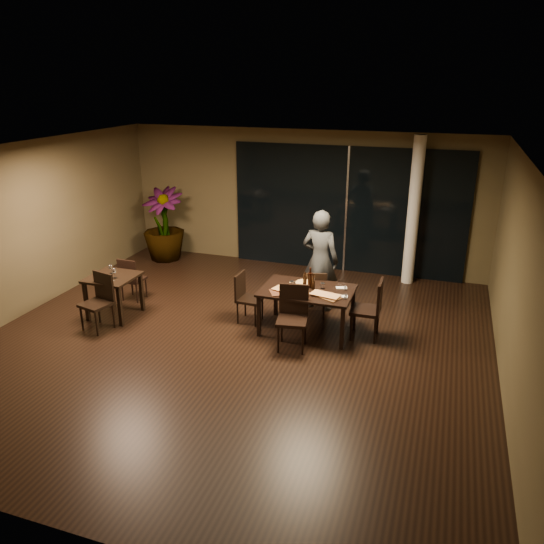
{
  "coord_description": "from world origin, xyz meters",
  "views": [
    {
      "loc": [
        3.02,
        -7.01,
        4.04
      ],
      "look_at": [
        0.44,
        0.63,
        1.05
      ],
      "focal_mm": 35.0,
      "sensor_mm": 36.0,
      "label": 1
    }
  ],
  "objects": [
    {
      "name": "main_table",
      "position": [
        1.0,
        0.8,
        0.68
      ],
      "size": [
        1.5,
        1.0,
        0.75
      ],
      "color": "black",
      "rests_on": "ground"
    },
    {
      "name": "chair_main_near",
      "position": [
        0.92,
        0.23,
        0.56
      ],
      "size": [
        0.53,
        0.53,
        1.0
      ],
      "rotation": [
        0.0,
        0.0,
        0.16
      ],
      "color": "black",
      "rests_on": "ground"
    },
    {
      "name": "chair_main_left",
      "position": [
        -0.11,
        0.85,
        0.49
      ],
      "size": [
        0.42,
        0.42,
        0.87
      ],
      "rotation": [
        0.0,
        0.0,
        1.53
      ],
      "color": "black",
      "rests_on": "ground"
    },
    {
      "name": "chair_side_near",
      "position": [
        -2.34,
        -0.19,
        0.54
      ],
      "size": [
        0.54,
        0.54,
        0.96
      ],
      "rotation": [
        0.0,
        0.0,
        -0.24
      ],
      "color": "black",
      "rests_on": "ground"
    },
    {
      "name": "chair_main_right",
      "position": [
        2.05,
        0.88,
        0.56
      ],
      "size": [
        0.48,
        0.48,
        1.01
      ],
      "rotation": [
        0.0,
        0.0,
        -1.55
      ],
      "color": "black",
      "rests_on": "ground"
    },
    {
      "name": "wine_glass_a",
      "position": [
        -2.49,
        0.4,
        0.83
      ],
      "size": [
        0.07,
        0.07,
        0.17
      ],
      "primitive_type": null,
      "color": "white",
      "rests_on": "side_table"
    },
    {
      "name": "bottle_b",
      "position": [
        1.08,
        0.85,
        0.89
      ],
      "size": [
        0.06,
        0.06,
        0.27
      ],
      "primitive_type": null,
      "color": "black",
      "rests_on": "main_table"
    },
    {
      "name": "napkin_far",
      "position": [
        1.52,
        1.03,
        0.76
      ],
      "size": [
        0.2,
        0.14,
        0.01
      ],
      "primitive_type": "cube",
      "rotation": [
        0.0,
        0.0,
        0.27
      ],
      "color": "white",
      "rests_on": "main_table"
    },
    {
      "name": "potted_plant",
      "position": [
        -3.11,
        3.36,
        0.84
      ],
      "size": [
        0.91,
        0.91,
        1.67
      ],
      "primitive_type": "imported",
      "rotation": [
        0.0,
        0.0,
        0.0
      ],
      "color": "#1A501B",
      "rests_on": "ground"
    },
    {
      "name": "diner",
      "position": [
        0.97,
        1.78,
        0.93
      ],
      "size": [
        0.68,
        0.5,
        1.86
      ],
      "primitive_type": "imported",
      "rotation": [
        0.0,
        0.0,
        3.01
      ],
      "color": "#2E3134",
      "rests_on": "ground"
    },
    {
      "name": "column",
      "position": [
        2.4,
        3.65,
        1.5
      ],
      "size": [
        0.24,
        0.24,
        3.0
      ],
      "primitive_type": "cylinder",
      "color": "white",
      "rests_on": "ground"
    },
    {
      "name": "tumbler_right",
      "position": [
        1.22,
        0.93,
        0.8
      ],
      "size": [
        0.08,
        0.08,
        0.09
      ],
      "primitive_type": "cylinder",
      "color": "white",
      "rests_on": "main_table"
    },
    {
      "name": "round_pizza",
      "position": [
        0.89,
        1.05,
        0.76
      ],
      "size": [
        0.32,
        0.32,
        0.01
      ],
      "primitive_type": "cylinder",
      "color": "red",
      "rests_on": "main_table"
    },
    {
      "name": "oblong_pizza_right",
      "position": [
        1.35,
        0.61,
        0.77
      ],
      "size": [
        0.48,
        0.29,
        0.02
      ],
      "primitive_type": null,
      "rotation": [
        0.0,
        0.0,
        -0.2
      ],
      "color": "#680F09",
      "rests_on": "pizza_board_right"
    },
    {
      "name": "ground",
      "position": [
        0.0,
        0.0,
        0.0
      ],
      "size": [
        8.0,
        8.0,
        0.0
      ],
      "primitive_type": "plane",
      "color": "black",
      "rests_on": "ground"
    },
    {
      "name": "bottle_c",
      "position": [
        1.02,
        0.9,
        0.92
      ],
      "size": [
        0.08,
        0.08,
        0.35
      ],
      "primitive_type": null,
      "color": "black",
      "rests_on": "main_table"
    },
    {
      "name": "wall_left",
      "position": [
        -4.05,
        0.0,
        1.5
      ],
      "size": [
        0.1,
        8.0,
        3.0
      ],
      "primitive_type": "cube",
      "color": "#4C4229",
      "rests_on": "ground"
    },
    {
      "name": "pizza_board_right",
      "position": [
        1.35,
        0.61,
        0.76
      ],
      "size": [
        0.57,
        0.45,
        0.01
      ],
      "primitive_type": "cube",
      "rotation": [
        0.0,
        0.0,
        -0.44
      ],
      "color": "#492D17",
      "rests_on": "main_table"
    },
    {
      "name": "oblong_pizza_left",
      "position": [
        0.74,
        0.6,
        0.77
      ],
      "size": [
        0.55,
        0.37,
        0.02
      ],
      "primitive_type": null,
      "rotation": [
        0.0,
        0.0,
        -0.29
      ],
      "color": "maroon",
      "rests_on": "pizza_board_left"
    },
    {
      "name": "window_panel",
      "position": [
        1.0,
        3.96,
        1.35
      ],
      "size": [
        5.0,
        0.06,
        2.7
      ],
      "primitive_type": "cube",
      "color": "black",
      "rests_on": "ground"
    },
    {
      "name": "wine_glass_b",
      "position": [
        -2.3,
        0.24,
        0.84
      ],
      "size": [
        0.08,
        0.08,
        0.18
      ],
      "primitive_type": null,
      "color": "white",
      "rests_on": "side_table"
    },
    {
      "name": "side_table",
      "position": [
        -2.4,
        0.3,
        0.62
      ],
      "size": [
        0.8,
        0.8,
        0.75
      ],
      "color": "black",
      "rests_on": "ground"
    },
    {
      "name": "pizza_board_left",
      "position": [
        0.74,
        0.6,
        0.76
      ],
      "size": [
        0.66,
        0.56,
        0.01
      ],
      "primitive_type": "cube",
      "rotation": [
        0.0,
        0.0,
        0.53
      ],
      "color": "#492617",
      "rests_on": "main_table"
    },
    {
      "name": "napkin_near",
      "position": [
        1.6,
        0.67,
        0.76
      ],
      "size": [
        0.19,
        0.12,
        0.01
      ],
      "primitive_type": "cube",
      "rotation": [
        0.0,
        0.0,
        0.12
      ],
      "color": "white",
      "rests_on": "main_table"
    },
    {
      "name": "ceiling",
      "position": [
        0.0,
        0.0,
        3.02
      ],
      "size": [
        8.0,
        8.0,
        0.04
      ],
      "primitive_type": "cube",
      "color": "silver",
      "rests_on": "wall_back"
    },
    {
      "name": "bottle_a",
      "position": [
        0.94,
        0.85,
        0.89
      ],
      "size": [
        0.06,
        0.06,
        0.28
      ],
      "primitive_type": null,
      "color": "black",
      "rests_on": "main_table"
    },
    {
      "name": "chair_side_far",
      "position": [
        -2.49,
        0.99,
        0.47
      ],
      "size": [
        0.4,
        0.4,
        0.85
      ],
      "rotation": [
        0.0,
        0.0,
        3.12
      ],
      "color": "black",
      "rests_on": "ground"
    },
    {
      "name": "tumbler_left",
      "position": [
        0.72,
        0.84,
        0.8
      ],
      "size": [
        0.08,
        0.08,
        0.09
      ],
      "primitive_type": "cylinder",
      "color": "white",
      "rests_on": "main_table"
    },
    {
      "name": "wall_back",
      "position": [
        0.0,
        4.05,
        1.5
      ],
      "size": [
        8.0,
        0.1,
        3.0
      ],
      "primitive_type": "cube",
      "color": "#4C4229",
      "rests_on": "ground"
    },
    {
      "name": "wall_right",
      "position": [
        4.05,
        0.0,
        1.5
      ],
      "size": [
        0.1,
        8.0,
        3.0
      ],
      "primitive_type": "cube",
      "color": "#4C4229",
      "rests_on": "ground"
    },
    {
      "name": "side_napkin",
      "position": [
        -2.4,
        0.07,
        0.76
      ],
      "size": [
        0.19,
        0.14,
        0.01
      ],
      "primitive_type": "cube",
      "rotation": [
        0.0,
        0.0,
        0.15
      ],
      "color": "white",
      "rests_on": "side_table"
    },
    {
      "name": "wall_front",
      "position": [
        0.0,
        -4.05,
        1.5
      ],
      "size": [
        8.0,
        0.1,
        3.0
      ],
      "primitive_type": "cube",
      "color": "#4C4229",
      "rests_on": "ground"
    },
    {
      "name": "chair_main_far",
      "position": [
        0.99,
        1.36,
        0.49
      ],
      "size": [
        0.49,
        0.49,
        0.87
      ],
      "rotation": [
        0.0,
        0.0,
        3.4
      ],
      "color": "black",
      "rests_on": "ground"
    }
  ]
}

